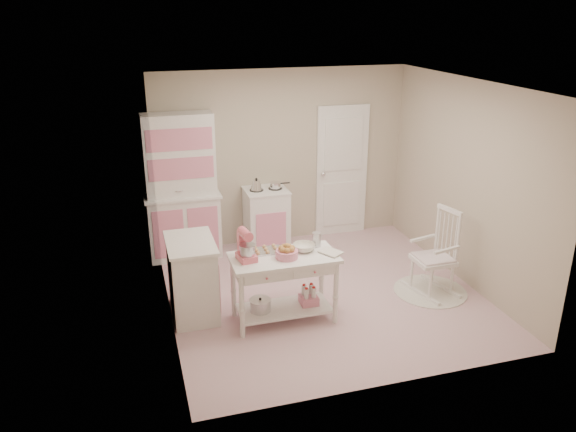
{
  "coord_description": "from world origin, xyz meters",
  "views": [
    {
      "loc": [
        -2.21,
        -5.93,
        3.41
      ],
      "look_at": [
        -0.45,
        0.05,
        1.08
      ],
      "focal_mm": 35.0,
      "sensor_mm": 36.0,
      "label": 1
    }
  ],
  "objects_px": {
    "work_table": "(284,288)",
    "stand_mixer": "(246,246)",
    "bread_basket": "(287,254)",
    "hutch": "(182,187)",
    "stove": "(266,219)",
    "rocking_chair": "(434,252)",
    "base_cabinet": "(192,278)"
  },
  "relations": [
    {
      "from": "rocking_chair",
      "to": "bread_basket",
      "type": "xyz_separation_m",
      "value": [
        -1.95,
        -0.17,
        0.3
      ]
    },
    {
      "from": "hutch",
      "to": "bread_basket",
      "type": "bearing_deg",
      "value": -67.38
    },
    {
      "from": "hutch",
      "to": "stand_mixer",
      "type": "distance_m",
      "value": 2.14
    },
    {
      "from": "work_table",
      "to": "stand_mixer",
      "type": "bearing_deg",
      "value": 177.27
    },
    {
      "from": "stove",
      "to": "work_table",
      "type": "relative_size",
      "value": 0.77
    },
    {
      "from": "work_table",
      "to": "bread_basket",
      "type": "relative_size",
      "value": 4.8
    },
    {
      "from": "hutch",
      "to": "bread_basket",
      "type": "relative_size",
      "value": 8.32
    },
    {
      "from": "base_cabinet",
      "to": "stand_mixer",
      "type": "distance_m",
      "value": 0.86
    },
    {
      "from": "bread_basket",
      "to": "stand_mixer",
      "type": "bearing_deg",
      "value": 170.96
    },
    {
      "from": "work_table",
      "to": "bread_basket",
      "type": "xyz_separation_m",
      "value": [
        0.02,
        -0.05,
        0.45
      ]
    },
    {
      "from": "hutch",
      "to": "stand_mixer",
      "type": "bearing_deg",
      "value": -77.58
    },
    {
      "from": "stove",
      "to": "base_cabinet",
      "type": "distance_m",
      "value": 2.09
    },
    {
      "from": "base_cabinet",
      "to": "bread_basket",
      "type": "xyz_separation_m",
      "value": [
        1.0,
        -0.48,
        0.39
      ]
    },
    {
      "from": "base_cabinet",
      "to": "stand_mixer",
      "type": "xyz_separation_m",
      "value": [
        0.56,
        -0.41,
        0.51
      ]
    },
    {
      "from": "base_cabinet",
      "to": "work_table",
      "type": "relative_size",
      "value": 0.77
    },
    {
      "from": "work_table",
      "to": "bread_basket",
      "type": "height_order",
      "value": "bread_basket"
    },
    {
      "from": "stove",
      "to": "stand_mixer",
      "type": "distance_m",
      "value": 2.23
    },
    {
      "from": "hutch",
      "to": "rocking_chair",
      "type": "bearing_deg",
      "value": -34.91
    },
    {
      "from": "rocking_chair",
      "to": "base_cabinet",
      "type": "bearing_deg",
      "value": 160.68
    },
    {
      "from": "stove",
      "to": "base_cabinet",
      "type": "height_order",
      "value": "same"
    },
    {
      "from": "rocking_chair",
      "to": "stand_mixer",
      "type": "distance_m",
      "value": 2.43
    },
    {
      "from": "rocking_chair",
      "to": "work_table",
      "type": "height_order",
      "value": "rocking_chair"
    },
    {
      "from": "base_cabinet",
      "to": "work_table",
      "type": "xyz_separation_m",
      "value": [
        0.98,
        -0.43,
        -0.06
      ]
    },
    {
      "from": "stand_mixer",
      "to": "bread_basket",
      "type": "xyz_separation_m",
      "value": [
        0.44,
        -0.07,
        -0.12
      ]
    },
    {
      "from": "hutch",
      "to": "rocking_chair",
      "type": "xyz_separation_m",
      "value": [
        2.86,
        -1.99,
        -0.49
      ]
    },
    {
      "from": "work_table",
      "to": "stand_mixer",
      "type": "xyz_separation_m",
      "value": [
        -0.42,
        0.02,
        0.57
      ]
    },
    {
      "from": "base_cabinet",
      "to": "bread_basket",
      "type": "bearing_deg",
      "value": -25.63
    },
    {
      "from": "hutch",
      "to": "stand_mixer",
      "type": "height_order",
      "value": "hutch"
    },
    {
      "from": "hutch",
      "to": "rocking_chair",
      "type": "height_order",
      "value": "hutch"
    },
    {
      "from": "base_cabinet",
      "to": "stand_mixer",
      "type": "relative_size",
      "value": 2.71
    },
    {
      "from": "rocking_chair",
      "to": "stand_mixer",
      "type": "bearing_deg",
      "value": 169.06
    },
    {
      "from": "hutch",
      "to": "stand_mixer",
      "type": "relative_size",
      "value": 6.12
    }
  ]
}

